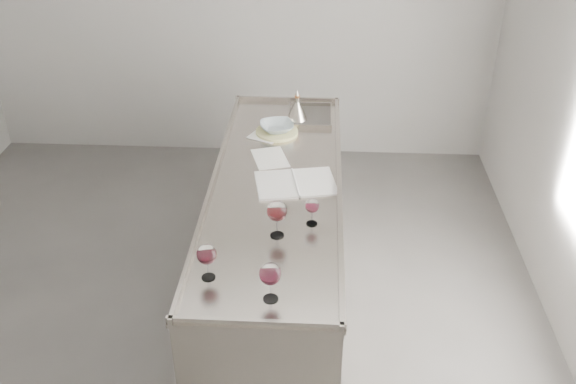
# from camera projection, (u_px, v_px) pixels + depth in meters

# --- Properties ---
(room_shell) EXTENTS (4.54, 5.04, 2.84)m
(room_shell) POSITION_uv_depth(u_px,v_px,m) (173.00, 133.00, 3.27)
(room_shell) COLOR #4E4C49
(room_shell) RESTS_ON ground
(counter) EXTENTS (0.77, 2.42, 0.97)m
(counter) POSITION_uv_depth(u_px,v_px,m) (277.00, 247.00, 3.98)
(counter) COLOR gray
(counter) RESTS_ON ground
(wine_glass_left) EXTENTS (0.09, 0.09, 0.18)m
(wine_glass_left) POSITION_uv_depth(u_px,v_px,m) (207.00, 255.00, 2.93)
(wine_glass_left) COLOR white
(wine_glass_left) RESTS_ON counter
(wine_glass_middle) EXTENTS (0.10, 0.10, 0.20)m
(wine_glass_middle) POSITION_uv_depth(u_px,v_px,m) (277.00, 212.00, 3.21)
(wine_glass_middle) COLOR white
(wine_glass_middle) RESTS_ON counter
(wine_glass_right) EXTENTS (0.10, 0.10, 0.19)m
(wine_glass_right) POSITION_uv_depth(u_px,v_px,m) (270.00, 275.00, 2.80)
(wine_glass_right) COLOR white
(wine_glass_right) RESTS_ON counter
(wine_glass_small) EXTENTS (0.07, 0.07, 0.15)m
(wine_glass_small) POSITION_uv_depth(u_px,v_px,m) (312.00, 207.00, 3.32)
(wine_glass_small) COLOR white
(wine_glass_small) RESTS_ON counter
(notebook) EXTENTS (0.51, 0.40, 0.02)m
(notebook) POSITION_uv_depth(u_px,v_px,m) (296.00, 183.00, 3.72)
(notebook) COLOR white
(notebook) RESTS_ON counter
(loose_paper_top) EXTENTS (0.27, 0.32, 0.00)m
(loose_paper_top) POSITION_uv_depth(u_px,v_px,m) (270.00, 158.00, 3.99)
(loose_paper_top) COLOR white
(loose_paper_top) RESTS_ON counter
(loose_paper_under) EXTENTS (0.30, 0.34, 0.00)m
(loose_paper_under) POSITION_uv_depth(u_px,v_px,m) (269.00, 132.00, 4.30)
(loose_paper_under) COLOR white
(loose_paper_under) RESTS_ON counter
(trivet) EXTENTS (0.32, 0.32, 0.02)m
(trivet) POSITION_uv_depth(u_px,v_px,m) (277.00, 132.00, 4.29)
(trivet) COLOR #C9C582
(trivet) RESTS_ON counter
(ceramic_bowl) EXTENTS (0.27, 0.27, 0.05)m
(ceramic_bowl) POSITION_uv_depth(u_px,v_px,m) (277.00, 127.00, 4.27)
(ceramic_bowl) COLOR #99AAB2
(ceramic_bowl) RESTS_ON trivet
(wine_funnel) EXTENTS (0.15, 0.15, 0.22)m
(wine_funnel) POSITION_uv_depth(u_px,v_px,m) (297.00, 110.00, 4.45)
(wine_funnel) COLOR #AFA89C
(wine_funnel) RESTS_ON counter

